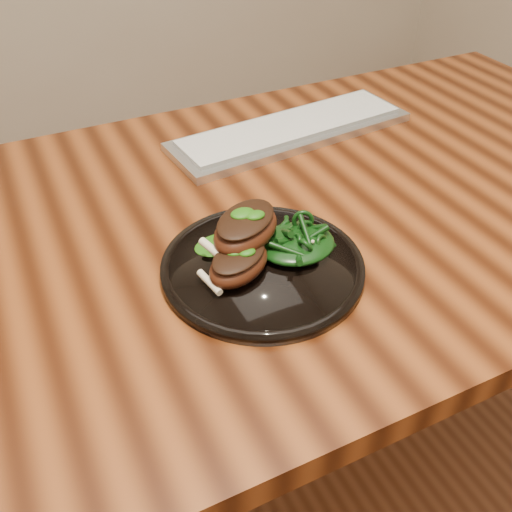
{
  "coord_description": "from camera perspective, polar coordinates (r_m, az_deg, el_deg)",
  "views": [
    {
      "loc": [
        -0.32,
        -0.65,
        1.24
      ],
      "look_at": [
        -0.07,
        -0.13,
        0.78
      ],
      "focal_mm": 40.0,
      "sensor_mm": 36.0,
      "label": 1
    }
  ],
  "objects": [
    {
      "name": "desk",
      "position": [
        0.92,
        0.22,
        0.26
      ],
      "size": [
        1.6,
        0.8,
        0.75
      ],
      "color": "#331306",
      "rests_on": "ground"
    },
    {
      "name": "plate",
      "position": [
        0.75,
        0.66,
        -1.07
      ],
      "size": [
        0.27,
        0.27,
        0.02
      ],
      "color": "black",
      "rests_on": "desk"
    },
    {
      "name": "lamb_chop_front",
      "position": [
        0.71,
        -1.78,
        -0.66
      ],
      "size": [
        0.11,
        0.1,
        0.04
      ],
      "color": "#421A0C",
      "rests_on": "plate"
    },
    {
      "name": "lamb_chop_back",
      "position": [
        0.74,
        -1.08,
        2.82
      ],
      "size": [
        0.13,
        0.12,
        0.05
      ],
      "color": "#421A0C",
      "rests_on": "plate"
    },
    {
      "name": "herb_smear",
      "position": [
        0.78,
        -3.43,
        1.19
      ],
      "size": [
        0.08,
        0.05,
        0.0
      ],
      "primitive_type": "ellipsoid",
      "color": "#124807",
      "rests_on": "plate"
    },
    {
      "name": "greens_heap",
      "position": [
        0.76,
        4.07,
        1.67
      ],
      "size": [
        0.11,
        0.1,
        0.04
      ],
      "color": "black",
      "rests_on": "plate"
    },
    {
      "name": "keyboard",
      "position": [
        1.09,
        3.53,
        12.47
      ],
      "size": [
        0.48,
        0.19,
        0.02
      ],
      "color": "#B7B9BC",
      "rests_on": "desk"
    }
  ]
}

